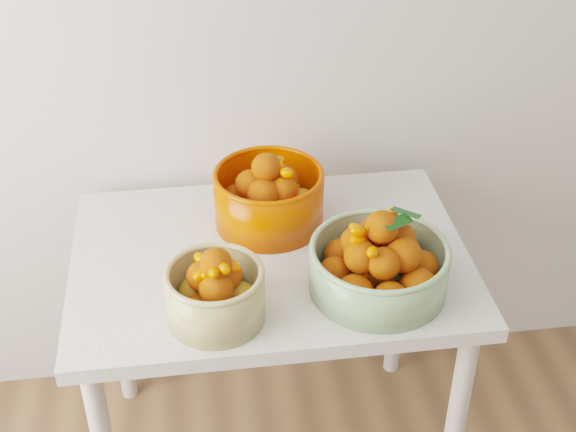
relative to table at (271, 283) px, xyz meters
name	(u,v)px	position (x,y,z in m)	size (l,w,h in m)	color
table	(271,283)	(0.00, 0.00, 0.00)	(1.00, 0.70, 0.75)	silver
bowl_cream	(215,292)	(-0.15, -0.22, 0.17)	(0.27, 0.27, 0.19)	tan
bowl_green	(379,263)	(0.24, -0.17, 0.17)	(0.34, 0.34, 0.21)	#86AC79
bowl_orange	(268,196)	(0.01, 0.14, 0.18)	(0.38, 0.38, 0.21)	#D13500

